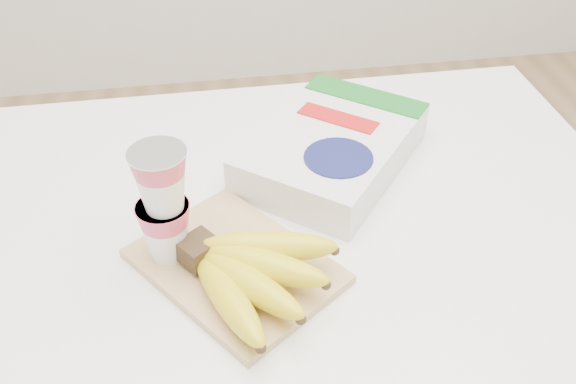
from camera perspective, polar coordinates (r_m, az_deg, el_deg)
The scene contains 5 objects.
table at distance 1.31m, azimuth -1.15°, elevation -16.10°, with size 1.15×0.76×0.86m, color white.
cutting_board at distance 0.89m, azimuth -4.71°, elevation -6.57°, with size 0.20×0.27×0.01m, color #D5B574.
bananas at distance 0.83m, azimuth -3.45°, elevation -7.09°, with size 0.22×0.22×0.07m.
yogurt_stack at distance 0.85m, azimuth -11.07°, elevation -0.89°, with size 0.08×0.08×0.17m.
cereal_box at distance 1.06m, azimuth 3.98°, elevation 3.89°, with size 0.36×0.38×0.07m.
Camera 1 is at (-0.10, -0.75, 1.50)m, focal length 40.00 mm.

